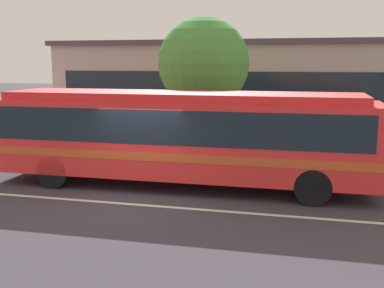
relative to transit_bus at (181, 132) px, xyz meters
name	(u,v)px	position (x,y,z in m)	size (l,w,h in m)	color
ground_plane	(140,196)	(-0.86, -1.37, -1.68)	(120.00, 120.00, 0.00)	#3C3741
sidewalk_slab	(195,151)	(-0.86, 5.35, -1.62)	(60.00, 8.00, 0.12)	#A0978D
lane_stripe_center	(130,204)	(-0.86, -2.17, -1.68)	(56.00, 0.16, 0.01)	silver
transit_bus	(181,132)	(0.00, 0.00, 0.00)	(11.63, 2.65, 2.90)	red
pedestrian_waiting_near_sign	(322,140)	(4.23, 3.10, -0.59)	(0.38, 0.38, 1.67)	#292C37
pedestrian_walking_along_curb	(350,145)	(5.12, 2.44, -0.59)	(0.48, 0.48, 1.68)	#1B2247
bus_stop_sign	(341,131)	(4.76, 1.91, -0.06)	(0.16, 0.43, 2.34)	gray
street_tree_near_stop	(204,63)	(-0.23, 4.17, 2.04)	(3.50, 3.50, 5.36)	brown
station_building	(249,88)	(0.59, 11.59, 0.73)	(19.64, 7.29, 4.81)	#AC9793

